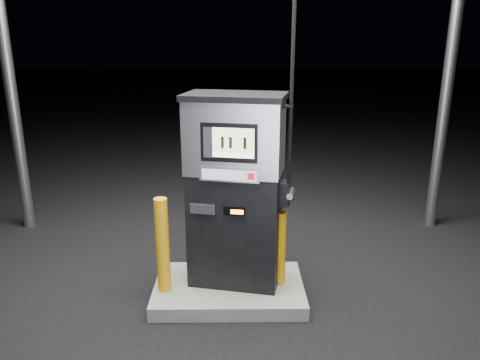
{
  "coord_description": "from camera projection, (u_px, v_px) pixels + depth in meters",
  "views": [
    {
      "loc": [
        0.07,
        -4.5,
        2.71
      ],
      "look_at": [
        0.12,
        0.0,
        1.32
      ],
      "focal_mm": 35.0,
      "sensor_mm": 36.0,
      "label": 1
    }
  ],
  "objects": [
    {
      "name": "ground",
      "position": [
        229.0,
        296.0,
        5.1
      ],
      "size": [
        80.0,
        80.0,
        0.0
      ],
      "primitive_type": "plane",
      "color": "black",
      "rests_on": "ground"
    },
    {
      "name": "pump_island",
      "position": [
        229.0,
        290.0,
        5.08
      ],
      "size": [
        1.6,
        1.0,
        0.15
      ],
      "primitive_type": "cube",
      "color": "#5E5E5A",
      "rests_on": "ground"
    },
    {
      "name": "fuel_dispenser",
      "position": [
        236.0,
        189.0,
        4.84
      ],
      "size": [
        1.17,
        0.79,
        4.2
      ],
      "rotation": [
        0.0,
        0.0,
        -0.21
      ],
      "color": "black",
      "rests_on": "pump_island"
    },
    {
      "name": "bollard_left",
      "position": [
        163.0,
        245.0,
        4.79
      ],
      "size": [
        0.16,
        0.16,
        1.02
      ],
      "primitive_type": "cylinder",
      "rotation": [
        0.0,
        0.0,
        -0.23
      ],
      "color": "orange",
      "rests_on": "pump_island"
    },
    {
      "name": "bollard_right",
      "position": [
        281.0,
        248.0,
        4.94
      ],
      "size": [
        0.14,
        0.14,
        0.82
      ],
      "primitive_type": "cylinder",
      "rotation": [
        0.0,
        0.0,
        0.36
      ],
      "color": "orange",
      "rests_on": "pump_island"
    }
  ]
}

